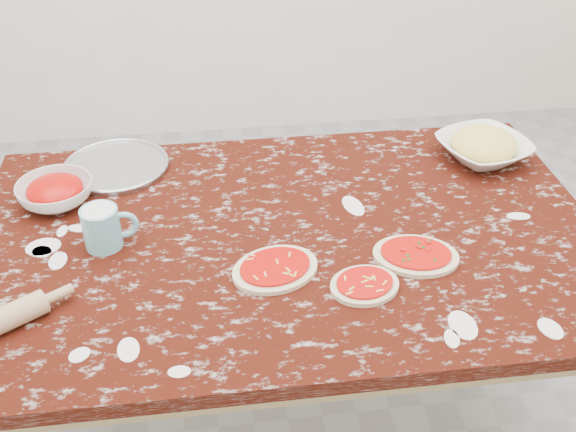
# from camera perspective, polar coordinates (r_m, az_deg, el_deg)

# --- Properties ---
(ground) EXTENTS (4.00, 4.00, 0.00)m
(ground) POSITION_cam_1_polar(r_m,az_deg,el_deg) (2.24, 0.00, -16.93)
(ground) COLOR gray
(worktable) EXTENTS (1.60, 1.00, 0.75)m
(worktable) POSITION_cam_1_polar(r_m,az_deg,el_deg) (1.76, 0.00, -3.53)
(worktable) COLOR black
(worktable) RESTS_ON ground
(pizza_tray) EXTENTS (0.34, 0.34, 0.01)m
(pizza_tray) POSITION_cam_1_polar(r_m,az_deg,el_deg) (2.03, -14.42, 4.10)
(pizza_tray) COLOR #B2B2B7
(pizza_tray) RESTS_ON worktable
(sauce_bowl) EXTENTS (0.21, 0.21, 0.06)m
(sauce_bowl) POSITION_cam_1_polar(r_m,az_deg,el_deg) (1.91, -19.19, 1.86)
(sauce_bowl) COLOR white
(sauce_bowl) RESTS_ON worktable
(cheese_bowl) EXTENTS (0.32, 0.32, 0.06)m
(cheese_bowl) POSITION_cam_1_polar(r_m,az_deg,el_deg) (2.09, 16.29, 5.47)
(cheese_bowl) COLOR white
(cheese_bowl) RESTS_ON worktable
(flour_mug) EXTENTS (0.14, 0.09, 0.11)m
(flour_mug) POSITION_cam_1_polar(r_m,az_deg,el_deg) (1.69, -15.46, -0.91)
(flour_mug) COLOR #6DAFBF
(flour_mug) RESTS_ON worktable
(pizza_left) EXTENTS (0.25, 0.23, 0.02)m
(pizza_left) POSITION_cam_1_polar(r_m,az_deg,el_deg) (1.58, -1.10, -4.52)
(pizza_left) COLOR beige
(pizza_left) RESTS_ON worktable
(pizza_mid) EXTENTS (0.19, 0.17, 0.02)m
(pizza_mid) POSITION_cam_1_polar(r_m,az_deg,el_deg) (1.55, 6.54, -5.86)
(pizza_mid) COLOR beige
(pizza_mid) RESTS_ON worktable
(pizza_right) EXTENTS (0.24, 0.20, 0.02)m
(pizza_right) POSITION_cam_1_polar(r_m,az_deg,el_deg) (1.65, 10.82, -3.30)
(pizza_right) COLOR beige
(pizza_right) RESTS_ON worktable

